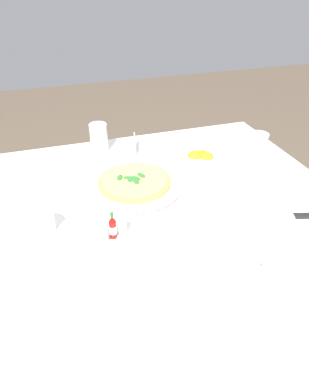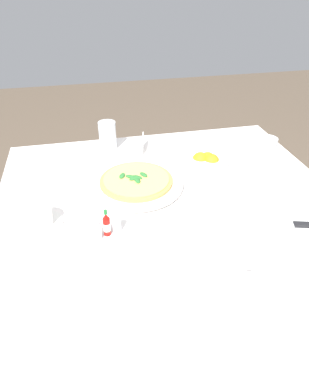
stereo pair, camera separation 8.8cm
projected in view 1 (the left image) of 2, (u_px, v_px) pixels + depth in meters
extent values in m
plane|color=brown|center=(170.00, 348.00, 1.49)|extent=(8.00, 8.00, 0.00)
cube|color=white|center=(176.00, 210.00, 1.08)|extent=(1.10, 1.10, 0.02)
cube|color=white|center=(133.00, 169.00, 1.59)|extent=(1.10, 0.01, 0.28)
cube|color=white|center=(3.00, 284.00, 1.02)|extent=(0.01, 1.10, 0.28)
cylinder|color=brown|center=(225.00, 203.00, 1.76)|extent=(0.06, 0.06, 0.74)
cylinder|color=brown|center=(42.00, 239.00, 1.53)|extent=(0.06, 0.06, 0.74)
cylinder|color=white|center=(135.00, 186.00, 1.16)|extent=(0.19, 0.19, 0.01)
cylinder|color=white|center=(135.00, 184.00, 1.16)|extent=(0.32, 0.32, 0.01)
cylinder|color=tan|center=(134.00, 182.00, 1.15)|extent=(0.24, 0.24, 0.01)
cylinder|color=#EAC66B|center=(134.00, 180.00, 1.15)|extent=(0.22, 0.22, 0.00)
ellipsoid|color=#2D7533|center=(129.00, 178.00, 1.15)|extent=(0.04, 0.03, 0.01)
ellipsoid|color=#2D7533|center=(136.00, 178.00, 1.15)|extent=(0.04, 0.04, 0.01)
ellipsoid|color=#2D7533|center=(120.00, 177.00, 1.15)|extent=(0.03, 0.04, 0.01)
ellipsoid|color=#2D7533|center=(132.00, 179.00, 1.14)|extent=(0.04, 0.03, 0.01)
ellipsoid|color=#2D7533|center=(141.00, 175.00, 1.16)|extent=(0.03, 0.04, 0.01)
ellipsoid|color=#2D7533|center=(136.00, 181.00, 1.13)|extent=(0.02, 0.04, 0.01)
cylinder|color=white|center=(43.00, 231.00, 0.97)|extent=(0.13, 0.13, 0.01)
cylinder|color=white|center=(41.00, 223.00, 0.96)|extent=(0.08, 0.08, 0.05)
torus|color=white|center=(37.00, 212.00, 0.99)|extent=(0.01, 0.04, 0.03)
cylinder|color=black|center=(39.00, 216.00, 0.94)|extent=(0.07, 0.07, 0.00)
cylinder|color=white|center=(238.00, 281.00, 0.82)|extent=(0.13, 0.13, 0.01)
cylinder|color=white|center=(240.00, 271.00, 0.80)|extent=(0.08, 0.08, 0.06)
torus|color=white|center=(259.00, 265.00, 0.81)|extent=(0.04, 0.01, 0.03)
cylinder|color=black|center=(242.00, 263.00, 0.79)|extent=(0.07, 0.07, 0.00)
cylinder|color=white|center=(257.00, 148.00, 1.28)|extent=(0.07, 0.07, 0.11)
cylinder|color=silver|center=(256.00, 154.00, 1.30)|extent=(0.06, 0.06, 0.06)
cylinder|color=white|center=(99.00, 138.00, 1.36)|extent=(0.07, 0.07, 0.11)
cylinder|color=silver|center=(99.00, 143.00, 1.37)|extent=(0.06, 0.06, 0.07)
cube|color=white|center=(290.00, 220.00, 1.00)|extent=(0.24, 0.17, 0.02)
cube|color=silver|center=(273.00, 217.00, 0.99)|extent=(0.12, 0.05, 0.01)
cube|color=black|center=(307.00, 216.00, 0.99)|extent=(0.08, 0.04, 0.01)
cylinder|color=white|center=(202.00, 161.00, 1.27)|extent=(0.15, 0.15, 0.04)
sphere|color=orange|center=(195.00, 158.00, 1.26)|extent=(0.06, 0.06, 0.06)
sphere|color=orange|center=(206.00, 159.00, 1.25)|extent=(0.06, 0.06, 0.06)
sphere|color=orange|center=(202.00, 157.00, 1.27)|extent=(0.05, 0.05, 0.05)
cylinder|color=#B7140F|center=(113.00, 229.00, 0.94)|extent=(0.02, 0.02, 0.05)
cylinder|color=white|center=(113.00, 229.00, 0.94)|extent=(0.02, 0.02, 0.02)
cone|color=#B7140F|center=(112.00, 219.00, 0.92)|extent=(0.02, 0.02, 0.02)
cylinder|color=#1E722D|center=(112.00, 215.00, 0.91)|extent=(0.01, 0.01, 0.01)
cylinder|color=white|center=(104.00, 236.00, 0.93)|extent=(0.03, 0.03, 0.04)
cylinder|color=white|center=(104.00, 237.00, 0.93)|extent=(0.02, 0.02, 0.03)
sphere|color=silver|center=(103.00, 229.00, 0.92)|extent=(0.02, 0.02, 0.02)
cylinder|color=white|center=(122.00, 227.00, 0.96)|extent=(0.03, 0.03, 0.04)
cylinder|color=#38332D|center=(122.00, 229.00, 0.96)|extent=(0.02, 0.02, 0.03)
sphere|color=silver|center=(122.00, 220.00, 0.95)|extent=(0.02, 0.02, 0.02)
cube|color=white|center=(135.00, 144.00, 1.37)|extent=(0.02, 0.09, 0.06)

